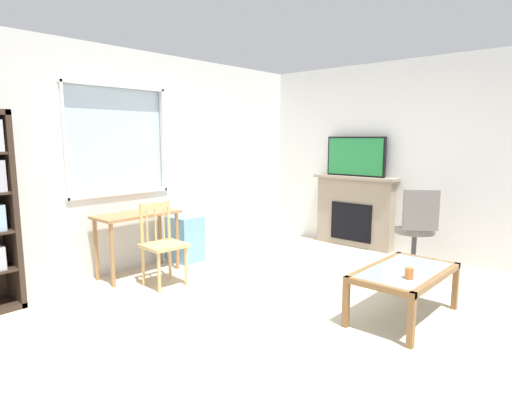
{
  "coord_description": "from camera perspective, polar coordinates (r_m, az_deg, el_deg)",
  "views": [
    {
      "loc": [
        -3.11,
        -2.41,
        1.6
      ],
      "look_at": [
        0.14,
        0.5,
        0.92
      ],
      "focal_mm": 30.31,
      "sensor_mm": 36.0,
      "label": 1
    }
  ],
  "objects": [
    {
      "name": "tv",
      "position": [
        6.45,
        13.02,
        6.25
      ],
      "size": [
        0.06,
        0.92,
        0.57
      ],
      "color": "black",
      "rests_on": "fireplace"
    },
    {
      "name": "office_chair",
      "position": [
        5.6,
        20.47,
        -2.46
      ],
      "size": [
        0.62,
        0.57,
        1.0
      ],
      "color": "slate",
      "rests_on": "ground"
    },
    {
      "name": "desk_under_window",
      "position": [
        5.21,
        -15.4,
        -2.36
      ],
      "size": [
        0.97,
        0.45,
        0.74
      ],
      "color": "#A37547",
      "rests_on": "ground"
    },
    {
      "name": "sippy_cup",
      "position": [
        3.84,
        19.56,
        -8.47
      ],
      "size": [
        0.07,
        0.07,
        0.09
      ],
      "primitive_type": "cylinder",
      "color": "orange",
      "rests_on": "coffee_table"
    },
    {
      "name": "fireplace",
      "position": [
        6.55,
        12.85,
        -0.8
      ],
      "size": [
        0.26,
        1.28,
        1.05
      ],
      "color": "gray",
      "rests_on": "ground"
    },
    {
      "name": "wall_right",
      "position": [
        6.3,
        19.41,
        5.79
      ],
      "size": [
        0.12,
        4.72,
        2.63
      ],
      "primitive_type": "cube",
      "color": "silver",
      "rests_on": "ground"
    },
    {
      "name": "plastic_drawer_unit",
      "position": [
        5.74,
        -9.32,
        -4.39
      ],
      "size": [
        0.35,
        0.4,
        0.59
      ],
      "primitive_type": "cube",
      "color": "#72ADDB",
      "rests_on": "ground"
    },
    {
      "name": "wall_back_with_window",
      "position": [
        5.64,
        -14.19,
        5.46
      ],
      "size": [
        5.29,
        0.15,
        2.63
      ],
      "color": "silver",
      "rests_on": "ground"
    },
    {
      "name": "ground",
      "position": [
        4.25,
        3.89,
        -13.41
      ],
      "size": [
        6.29,
        5.52,
        0.02
      ],
      "primitive_type": "cube",
      "color": "beige"
    },
    {
      "name": "coffee_table",
      "position": [
        4.1,
        19.0,
        -8.88
      ],
      "size": [
        1.08,
        0.62,
        0.45
      ],
      "color": "#8C9E99",
      "rests_on": "ground"
    },
    {
      "name": "wooden_chair",
      "position": [
        4.81,
        -12.28,
        -5.0
      ],
      "size": [
        0.45,
        0.43,
        0.9
      ],
      "color": "tan",
      "rests_on": "ground"
    }
  ]
}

